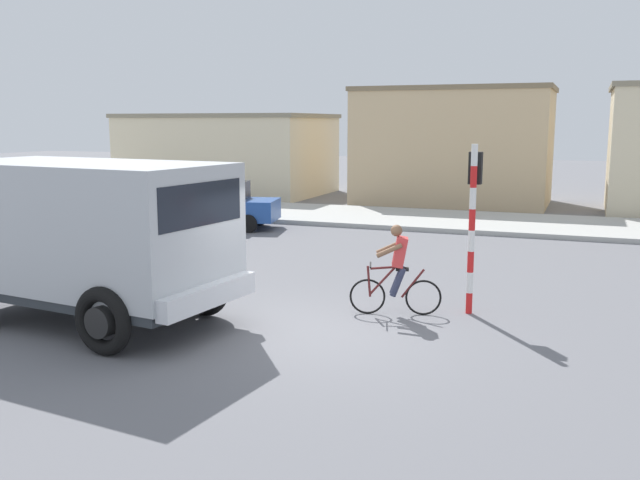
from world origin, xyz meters
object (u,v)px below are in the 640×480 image
at_px(cyclist, 396,270).
at_px(truck_foreground, 87,231).
at_px(car_red_near, 218,204).
at_px(traffic_light_pole, 473,205).

bearing_deg(cyclist, truck_foreground, -154.16).
bearing_deg(truck_foreground, cyclist, 25.84).
bearing_deg(car_red_near, truck_foreground, -72.26).
xyz_separation_m(cyclist, car_red_near, (-8.54, 8.43, -0.05)).
bearing_deg(car_red_near, traffic_light_pole, -38.32).
relative_size(truck_foreground, car_red_near, 1.32).
height_order(cyclist, car_red_near, cyclist).
distance_m(cyclist, car_red_near, 12.00).
distance_m(truck_foreground, cyclist, 5.68).
relative_size(traffic_light_pole, car_red_near, 0.75).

